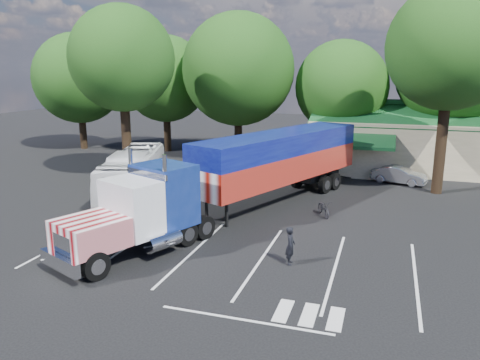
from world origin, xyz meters
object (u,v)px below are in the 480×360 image
(tour_bus, at_px, (134,173))
(silver_sedan, at_px, (399,175))
(woman, at_px, (290,246))
(bicycle, at_px, (324,208))
(semi_truck, at_px, (251,169))

(tour_bus, relative_size, silver_sedan, 2.75)
(woman, bearing_deg, silver_sedan, -21.75)
(bicycle, xyz_separation_m, tour_bus, (-12.58, 0.73, 1.00))
(semi_truck, xyz_separation_m, bicycle, (4.19, 0.53, -2.12))
(semi_truck, distance_m, woman, 7.82)
(tour_bus, bearing_deg, semi_truck, -26.32)
(bicycle, relative_size, tour_bus, 0.17)
(tour_bus, bearing_deg, woman, -50.85)
(semi_truck, bearing_deg, silver_sedan, 72.97)
(semi_truck, height_order, tour_bus, semi_truck)
(tour_bus, xyz_separation_m, silver_sedan, (16.71, 8.59, -0.84))
(woman, relative_size, bicycle, 0.94)
(woman, distance_m, tour_bus, 14.49)
(woman, xyz_separation_m, bicycle, (0.45, 7.18, -0.37))
(bicycle, relative_size, silver_sedan, 0.46)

